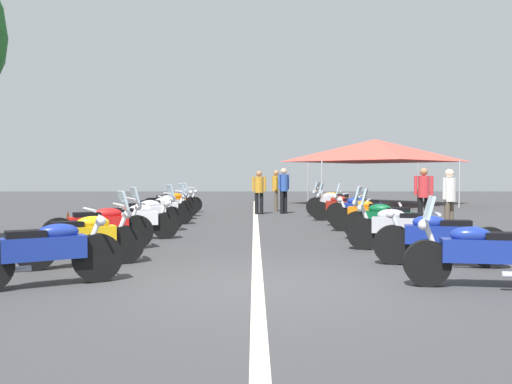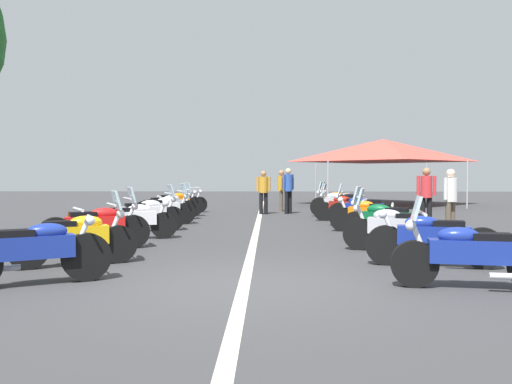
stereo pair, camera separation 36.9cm
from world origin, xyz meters
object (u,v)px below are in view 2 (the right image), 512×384
Objects in this scene: motorcycle_left_row_1 at (76,237)px; motorcycle_right_row_1 at (432,238)px; motorcycle_right_row_2 at (395,227)px; motorcycle_right_row_6 at (346,207)px; motorcycle_left_row_5 at (161,209)px; motorcycle_right_row_0 at (470,254)px; event_tent at (383,150)px; motorcycle_left_row_8 at (183,201)px; motorcycle_left_row_3 at (132,220)px; motorcycle_right_row_4 at (370,215)px; bystander_1 at (288,187)px; bystander_2 at (450,196)px; motorcycle_left_row_4 at (145,214)px; motorcycle_left_row_7 at (175,203)px; bystander_3 at (426,192)px; traffic_cone_0 at (69,224)px; motorcycle_right_row_7 at (338,203)px; bystander_4 at (263,189)px; motorcycle_left_row_0 at (34,251)px; bystander_0 at (281,187)px; motorcycle_right_row_5 at (363,210)px; motorcycle_right_row_8 at (340,201)px; motorcycle_left_row_6 at (167,206)px; motorcycle_right_row_3 at (385,220)px; motorcycle_left_row_2 at (97,226)px.

motorcycle_left_row_1 is 5.68m from motorcycle_right_row_1.
motorcycle_right_row_2 is 6.69m from motorcycle_right_row_6.
motorcycle_left_row_5 is 0.94× the size of motorcycle_right_row_0.
motorcycle_left_row_8 is at bearing 123.62° from event_tent.
motorcycle_right_row_4 is (1.63, -5.66, 0.01)m from motorcycle_left_row_3.
bystander_1 is 1.06× the size of bystander_2.
motorcycle_left_row_4 is at bearing -70.69° from bystander_1.
bystander_3 is (-3.47, -7.70, 0.50)m from motorcycle_left_row_7.
traffic_cone_0 is at bearing -149.45° from motorcycle_left_row_5.
motorcycle_right_row_7 is 2.92m from bystander_4.
motorcycle_left_row_0 is 0.91× the size of motorcycle_left_row_3.
motorcycle_right_row_2 is 1.22× the size of bystander_0.
motorcycle_right_row_5 is (-5.25, -5.98, 0.03)m from motorcycle_left_row_8.
event_tent is (17.91, -2.98, 2.19)m from motorcycle_right_row_1.
motorcycle_left_row_0 is at bearing 47.21° from motorcycle_right_row_2.
bystander_4 is (11.41, -2.89, 0.47)m from motorcycle_left_row_1.
motorcycle_right_row_4 is (5.17, -5.66, -0.01)m from motorcycle_left_row_1.
bystander_1 reaches higher than motorcycle_right_row_1.
motorcycle_right_row_8 reaches higher than motorcycle_left_row_0.
motorcycle_right_row_8 is 1.20× the size of bystander_0.
motorcycle_right_row_2 is at bearing 105.25° from motorcycle_right_row_8.
motorcycle_left_row_8 is (3.35, 0.02, -0.02)m from motorcycle_left_row_6.
motorcycle_right_row_7 is at bearing -50.74° from bystander_0.
traffic_cone_0 is (5.83, 7.36, -0.17)m from motorcycle_right_row_0.
motorcycle_left_row_3 is 1.03× the size of motorcycle_left_row_6.
motorcycle_left_row_4 reaches higher than motorcycle_left_row_7.
motorcycle_right_row_3 reaches higher than traffic_cone_0.
motorcycle_left_row_3 is at bearing 21.04° from motorcycle_right_row_3.
motorcycle_left_row_7 is 0.96× the size of motorcycle_right_row_4.
motorcycle_right_row_1 is (-5.14, -5.77, -0.01)m from motorcycle_left_row_4.
bystander_2 is (3.12, -7.83, 0.46)m from motorcycle_left_row_2.
motorcycle_left_row_3 is at bearing 125.81° from bystander_3.
motorcycle_left_row_3 is at bearing 61.97° from motorcycle_left_row_1.
motorcycle_right_row_1 is 1.74m from motorcycle_right_row_2.
bystander_2 is at bearing -8.05° from motorcycle_left_row_3.
motorcycle_right_row_7 is at bearing 97.66° from motorcycle_right_row_8.
motorcycle_right_row_5 is 0.31× the size of event_tent.
bystander_0 is (1.08, 2.19, 0.50)m from motorcycle_right_row_8.
motorcycle_right_row_3 is at bearing -80.64° from motorcycle_right_row_0.
motorcycle_left_row_2 is at bearing 69.91° from motorcycle_right_row_7.
bystander_0 is (7.81, -3.68, 0.49)m from motorcycle_left_row_4.
motorcycle_left_row_5 reaches higher than motorcycle_left_row_8.
motorcycle_right_row_1 is 1.05× the size of motorcycle_right_row_2.
bystander_0 is (8.79, -5.28, 0.67)m from traffic_cone_0.
motorcycle_right_row_3 is 5.05m from motorcycle_right_row_6.
motorcycle_left_row_4 is 8.93m from motorcycle_right_row_8.
motorcycle_left_row_5 is at bearing 34.66° from bystander_2.
motorcycle_left_row_3 is 1.25× the size of bystander_4.
motorcycle_left_row_8 is (1.88, 0.02, -0.02)m from motorcycle_left_row_7.
motorcycle_left_row_3 is 5.89m from motorcycle_right_row_4.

